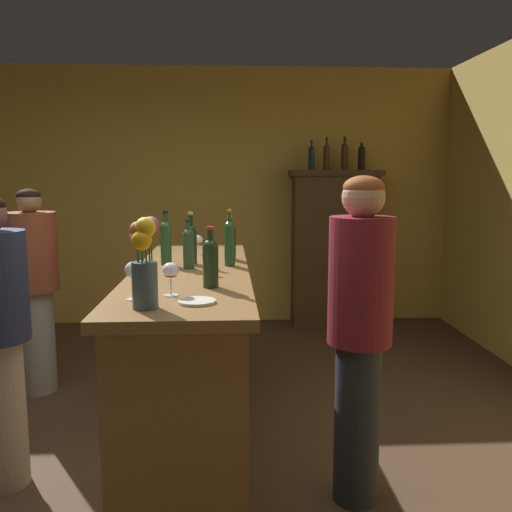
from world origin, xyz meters
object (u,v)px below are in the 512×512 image
at_px(wine_bottle_rose, 211,260).
at_px(flower_arrangement, 144,259).
at_px(wine_bottle_chardonnay, 230,240).
at_px(wine_glass_front, 198,241).
at_px(bartender, 360,325).
at_px(wine_bottle_malbec, 191,242).
at_px(wine_bottle_merlot, 189,247).
at_px(wine_bottle_riesling, 166,241).
at_px(wine_glass_mid, 171,272).
at_px(display_bottle_midleft, 326,156).
at_px(wine_bottle_pinot, 230,241).
at_px(display_bottle_center, 345,155).
at_px(display_cabinet, 334,245).
at_px(patron_redhead, 34,284).
at_px(cheese_plate, 197,301).
at_px(display_bottle_left, 311,157).
at_px(bar_counter, 193,357).
at_px(display_bottle_midright, 361,157).

relative_size(wine_bottle_rose, flower_arrangement, 0.79).
height_order(wine_bottle_chardonnay, wine_glass_front, wine_bottle_chardonnay).
relative_size(flower_arrangement, bartender, 0.23).
height_order(wine_bottle_malbec, wine_bottle_merlot, wine_bottle_malbec).
relative_size(wine_bottle_chardonnay, wine_bottle_riesling, 0.87).
bearing_deg(wine_bottle_merlot, wine_bottle_rose, -75.29).
bearing_deg(wine_bottle_malbec, wine_glass_mid, -92.09).
relative_size(wine_bottle_chardonnay, wine_glass_mid, 1.88).
distance_m(wine_bottle_rose, wine_glass_mid, 0.24).
distance_m(wine_bottle_merlot, display_bottle_midleft, 2.92).
bearing_deg(wine_glass_mid, wine_bottle_merlot, 87.65).
xyz_separation_m(wine_bottle_pinot, display_bottle_center, (1.20, 2.48, 0.59)).
distance_m(wine_bottle_rose, wine_bottle_chardonnay, 0.88).
bearing_deg(bartender, wine_bottle_riesling, -25.11).
height_order(display_cabinet, patron_redhead, display_cabinet).
bearing_deg(wine_bottle_merlot, bartender, -35.84).
height_order(wine_bottle_riesling, patron_redhead, patron_redhead).
bearing_deg(cheese_plate, flower_arrangement, -155.44).
bearing_deg(wine_bottle_riesling, display_bottle_left, 63.11).
bearing_deg(wine_bottle_riesling, display_bottle_center, 57.01).
height_order(wine_bottle_pinot, patron_redhead, patron_redhead).
bearing_deg(flower_arrangement, display_bottle_center, 66.30).
relative_size(bar_counter, wine_bottle_merlot, 8.07).
bearing_deg(flower_arrangement, patron_redhead, 120.72).
distance_m(flower_arrangement, display_bottle_center, 3.87).
bearing_deg(wine_glass_mid, cheese_plate, -50.37).
relative_size(wine_bottle_chardonnay, display_bottle_midright, 0.95).
bearing_deg(wine_bottle_malbec, wine_glass_front, 87.75).
bearing_deg(bar_counter, display_bottle_midleft, 64.34).
height_order(wine_bottle_merlot, display_bottle_center, display_bottle_center).
distance_m(wine_glass_mid, bartender, 0.92).
bearing_deg(wine_bottle_merlot, display_bottle_left, 67.00).
bearing_deg(wine_bottle_merlot, bar_counter, 1.59).
bearing_deg(display_cabinet, flower_arrangement, -112.45).
bearing_deg(wine_bottle_merlot, display_bottle_midleft, 64.11).
relative_size(wine_bottle_malbec, wine_bottle_pinot, 0.94).
xyz_separation_m(wine_bottle_malbec, wine_bottle_pinot, (0.23, -0.08, 0.01)).
relative_size(wine_bottle_chardonnay, cheese_plate, 1.76).
distance_m(flower_arrangement, cheese_plate, 0.29).
bearing_deg(display_cabinet, wine_bottle_chardonnay, -116.45).
distance_m(wine_glass_front, display_bottle_left, 2.33).
xyz_separation_m(bar_counter, patron_redhead, (-1.20, 0.87, 0.28)).
bearing_deg(display_cabinet, bar_counter, -117.42).
xyz_separation_m(wine_glass_mid, display_bottle_left, (1.12, 3.28, 0.62)).
xyz_separation_m(display_bottle_center, display_bottle_midright, (0.18, 0.00, -0.02)).
bearing_deg(wine_bottle_pinot, wine_bottle_merlot, -159.46).
bearing_deg(display_bottle_midleft, wine_bottle_merlot, -115.89).
height_order(bar_counter, flower_arrangement, flower_arrangement).
bearing_deg(patron_redhead, wine_glass_mid, -13.65).
xyz_separation_m(display_bottle_midright, bartender, (-0.77, -3.18, -0.90)).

